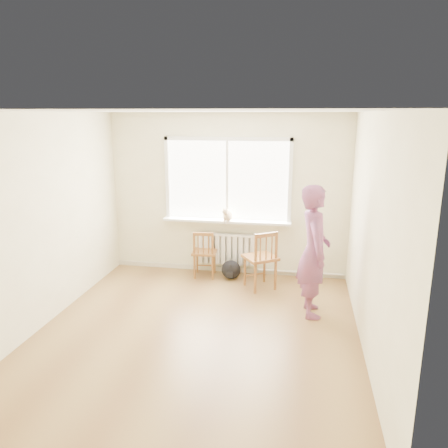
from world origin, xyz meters
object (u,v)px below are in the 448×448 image
at_px(chair_right, 262,260).
at_px(cat, 228,215).
at_px(person, 314,251).
at_px(backpack, 231,270).
at_px(chair_left, 204,254).

bearing_deg(chair_right, cat, -71.81).
distance_m(chair_right, person, 1.14).
bearing_deg(cat, chair_right, -25.55).
distance_m(cat, backpack, 0.91).
bearing_deg(backpack, chair_right, -31.46).
relative_size(cat, backpack, 1.15).
distance_m(chair_left, cat, 0.76).
distance_m(person, cat, 1.86).
relative_size(chair_left, person, 0.45).
bearing_deg(cat, backpack, -48.45).
relative_size(chair_left, chair_right, 0.86).
relative_size(person, cat, 4.84).
bearing_deg(chair_right, person, 101.31).
bearing_deg(chair_left, cat, -162.96).
height_order(person, cat, person).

